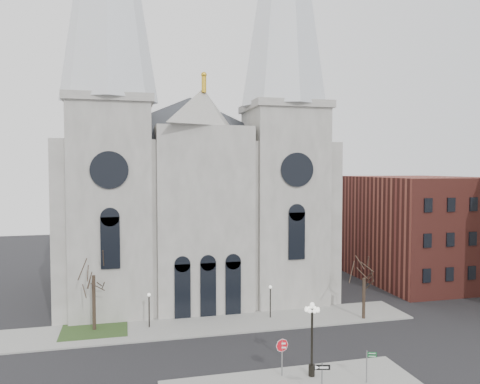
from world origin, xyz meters
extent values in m
plane|color=black|center=(0.00, 0.00, 0.00)|extent=(160.00, 160.00, 0.00)
cube|color=gray|center=(0.00, 11.00, 0.07)|extent=(40.00, 6.00, 0.14)
cube|color=#2D471E|center=(-11.00, 12.00, 0.09)|extent=(6.00, 5.00, 0.18)
cube|color=gray|center=(0.00, 26.00, 9.00)|extent=(30.00, 24.00, 18.00)
pyramid|color=#2D3035|center=(0.00, 26.00, 24.00)|extent=(33.00, 26.40, 6.00)
cube|color=gray|center=(-9.50, 17.50, 11.00)|extent=(8.00, 8.00, 22.00)
cylinder|color=black|center=(-9.50, 13.45, 15.00)|extent=(3.60, 0.30, 3.60)
cube|color=gray|center=(9.50, 17.50, 11.00)|extent=(8.00, 8.00, 22.00)
cylinder|color=black|center=(9.50, 13.45, 15.00)|extent=(3.60, 0.30, 3.60)
cube|color=gray|center=(0.00, 16.00, 9.75)|extent=(10.00, 5.00, 19.50)
pyramid|color=gray|center=(0.00, 16.00, 21.50)|extent=(11.00, 5.00, 4.00)
cube|color=maroon|center=(30.00, 22.00, 7.00)|extent=(14.00, 18.00, 14.00)
cylinder|color=black|center=(-11.00, 12.00, 2.62)|extent=(0.32, 0.32, 5.25)
cylinder|color=black|center=(15.00, 9.00, 2.10)|extent=(0.32, 0.32, 4.20)
cylinder|color=black|center=(-6.00, 11.50, 1.64)|extent=(0.12, 0.12, 3.00)
sphere|color=white|center=(-6.00, 11.50, 3.24)|extent=(0.32, 0.32, 0.32)
cylinder|color=black|center=(6.00, 11.50, 1.64)|extent=(0.12, 0.12, 3.00)
sphere|color=white|center=(6.00, 11.50, 3.24)|extent=(0.32, 0.32, 0.32)
cylinder|color=slate|center=(2.82, -1.31, 1.46)|extent=(0.10, 0.10, 2.64)
cylinder|color=red|center=(2.82, -1.31, 2.38)|extent=(0.90, 0.26, 0.92)
cylinder|color=white|center=(2.82, -1.31, 2.38)|extent=(0.96, 0.26, 0.99)
cube|color=white|center=(2.82, -1.31, 2.53)|extent=(0.50, 0.14, 0.11)
cube|color=white|center=(2.82, -1.31, 2.23)|extent=(0.56, 0.16, 0.11)
cylinder|color=black|center=(4.88, -1.89, 2.53)|extent=(0.17, 0.17, 4.78)
cylinder|color=black|center=(4.88, -1.89, 0.56)|extent=(0.46, 0.46, 0.83)
sphere|color=white|center=(4.88, -1.89, 5.39)|extent=(0.33, 0.33, 0.33)
cylinder|color=slate|center=(4.22, -5.17, 1.34)|extent=(0.10, 0.10, 2.39)
cube|color=black|center=(4.22, -5.17, 2.25)|extent=(1.03, 0.30, 0.34)
cylinder|color=slate|center=(8.23, -3.77, 1.27)|extent=(0.09, 0.09, 2.26)
cube|color=#0C5A23|center=(8.57, -3.87, 2.25)|extent=(0.62, 0.22, 0.15)
cube|color=#0C5A23|center=(8.57, -3.87, 2.04)|extent=(0.62, 0.22, 0.15)
camera|label=1|loc=(-8.13, -32.76, 15.23)|focal=35.00mm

